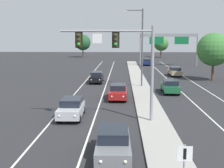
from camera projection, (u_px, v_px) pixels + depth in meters
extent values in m
cube|color=#9E9B93|center=(150.00, 111.00, 25.95)|extent=(2.40, 110.00, 0.15)
cube|color=silver|center=(102.00, 96.00, 33.03)|extent=(0.14, 100.00, 0.01)
cube|color=silver|center=(186.00, 96.00, 32.71)|extent=(0.14, 100.00, 0.01)
cube|color=silver|center=(73.00, 96.00, 33.14)|extent=(0.14, 100.00, 0.01)
cube|color=silver|center=(216.00, 97.00, 32.59)|extent=(0.14, 100.00, 0.01)
cylinder|color=gray|center=(152.00, 74.00, 22.15)|extent=(0.24, 0.24, 7.20)
cylinder|color=gray|center=(106.00, 31.00, 21.77)|extent=(6.89, 0.16, 0.16)
cube|color=black|center=(116.00, 40.00, 21.89)|extent=(0.56, 0.06, 1.20)
cube|color=#38330F|center=(116.00, 40.00, 21.85)|extent=(0.32, 0.32, 1.00)
sphere|color=#282828|center=(116.00, 35.00, 21.63)|extent=(0.22, 0.22, 0.22)
sphere|color=#282828|center=(116.00, 40.00, 21.68)|extent=(0.22, 0.22, 0.22)
sphere|color=green|center=(116.00, 44.00, 21.73)|extent=(0.22, 0.22, 0.22)
cube|color=black|center=(79.00, 40.00, 21.99)|extent=(0.56, 0.06, 1.20)
cube|color=#38330F|center=(79.00, 40.00, 21.95)|extent=(0.32, 0.32, 1.00)
sphere|color=#282828|center=(78.00, 35.00, 21.73)|extent=(0.22, 0.22, 0.22)
sphere|color=#282828|center=(79.00, 40.00, 21.78)|extent=(0.22, 0.22, 0.22)
sphere|color=green|center=(79.00, 44.00, 21.83)|extent=(0.22, 0.22, 0.22)
cube|color=white|center=(97.00, 38.00, 21.86)|extent=(0.70, 0.04, 0.70)
cube|color=white|center=(185.00, 154.00, 11.37)|extent=(0.60, 0.03, 0.60)
cube|color=black|center=(185.00, 154.00, 11.35)|extent=(0.12, 0.01, 0.44)
cylinder|color=#4C4C51|center=(142.00, 48.00, 38.19)|extent=(0.20, 0.20, 10.00)
cylinder|color=#4C4C51|center=(134.00, 10.00, 37.49)|extent=(2.20, 0.12, 0.12)
cube|color=#B7B7B2|center=(126.00, 11.00, 37.55)|extent=(0.56, 0.28, 0.20)
cube|color=slate|center=(113.00, 146.00, 15.87)|extent=(1.89, 4.44, 0.70)
cube|color=black|center=(113.00, 133.00, 15.99)|extent=(1.63, 2.41, 0.56)
sphere|color=#EAE5C6|center=(125.00, 162.00, 13.70)|extent=(0.18, 0.18, 0.18)
sphere|color=#EAE5C6|center=(101.00, 162.00, 13.72)|extent=(0.18, 0.18, 0.18)
cylinder|color=black|center=(129.00, 164.00, 14.43)|extent=(0.23, 0.64, 0.64)
cylinder|color=black|center=(97.00, 164.00, 14.46)|extent=(0.23, 0.64, 0.64)
cylinder|color=black|center=(127.00, 142.00, 17.40)|extent=(0.23, 0.64, 0.64)
cylinder|color=black|center=(100.00, 142.00, 17.42)|extent=(0.23, 0.64, 0.64)
cube|color=#B7B7BC|center=(72.00, 110.00, 23.90)|extent=(1.86, 4.42, 0.70)
cube|color=black|center=(72.00, 102.00, 24.02)|extent=(1.62, 2.40, 0.56)
sphere|color=#EAE5C6|center=(75.00, 116.00, 21.73)|extent=(0.18, 0.18, 0.18)
sphere|color=#EAE5C6|center=(59.00, 116.00, 21.75)|extent=(0.18, 0.18, 0.18)
cylinder|color=black|center=(79.00, 119.00, 22.46)|extent=(0.23, 0.64, 0.64)
cylinder|color=black|center=(58.00, 119.00, 22.49)|extent=(0.23, 0.64, 0.64)
cylinder|color=black|center=(84.00, 109.00, 25.42)|extent=(0.23, 0.64, 0.64)
cylinder|color=black|center=(65.00, 109.00, 25.45)|extent=(0.23, 0.64, 0.64)
cube|color=maroon|center=(118.00, 93.00, 31.15)|extent=(1.90, 4.44, 0.70)
cube|color=black|center=(118.00, 87.00, 31.27)|extent=(1.64, 2.41, 0.56)
sphere|color=#EAE5C6|center=(123.00, 97.00, 28.96)|extent=(0.18, 0.18, 0.18)
sphere|color=#EAE5C6|center=(112.00, 97.00, 29.02)|extent=(0.18, 0.18, 0.18)
cylinder|color=black|center=(126.00, 99.00, 29.68)|extent=(0.23, 0.64, 0.64)
cylinder|color=black|center=(110.00, 99.00, 29.77)|extent=(0.23, 0.64, 0.64)
cylinder|color=black|center=(126.00, 94.00, 32.64)|extent=(0.23, 0.64, 0.64)
cylinder|color=black|center=(112.00, 94.00, 32.73)|extent=(0.23, 0.64, 0.64)
cube|color=black|center=(97.00, 78.00, 42.74)|extent=(1.84, 4.42, 0.70)
cube|color=black|center=(97.00, 74.00, 42.86)|extent=(1.61, 2.39, 0.56)
sphere|color=#EAE5C6|center=(100.00, 80.00, 40.57)|extent=(0.18, 0.18, 0.18)
sphere|color=#EAE5C6|center=(91.00, 80.00, 40.60)|extent=(0.18, 0.18, 0.18)
cylinder|color=black|center=(101.00, 82.00, 41.29)|extent=(0.23, 0.64, 0.64)
cylinder|color=black|center=(90.00, 82.00, 41.33)|extent=(0.23, 0.64, 0.64)
cylinder|color=black|center=(103.00, 79.00, 44.26)|extent=(0.23, 0.64, 0.64)
cylinder|color=black|center=(92.00, 79.00, 44.30)|extent=(0.23, 0.64, 0.64)
cube|color=#195633|center=(170.00, 87.00, 34.78)|extent=(1.93, 4.45, 0.70)
cube|color=black|center=(170.00, 82.00, 34.47)|extent=(1.65, 2.42, 0.56)
sphere|color=#EAE5C6|center=(163.00, 84.00, 36.96)|extent=(0.18, 0.18, 0.18)
sphere|color=#EAE5C6|center=(172.00, 84.00, 36.89)|extent=(0.18, 0.18, 0.18)
cylinder|color=black|center=(162.00, 88.00, 36.36)|extent=(0.24, 0.65, 0.64)
cylinder|color=black|center=(175.00, 88.00, 36.26)|extent=(0.24, 0.65, 0.64)
cylinder|color=black|center=(165.00, 92.00, 33.41)|extent=(0.24, 0.65, 0.64)
cylinder|color=black|center=(179.00, 93.00, 33.31)|extent=(0.24, 0.65, 0.64)
cube|color=tan|center=(175.00, 72.00, 50.34)|extent=(1.80, 4.40, 0.70)
cube|color=black|center=(175.00, 69.00, 50.03)|extent=(1.59, 2.38, 0.56)
sphere|color=#EAE5C6|center=(169.00, 70.00, 52.51)|extent=(0.18, 0.18, 0.18)
sphere|color=#EAE5C6|center=(176.00, 70.00, 52.47)|extent=(0.18, 0.18, 0.18)
cylinder|color=black|center=(169.00, 73.00, 51.90)|extent=(0.22, 0.64, 0.64)
cylinder|color=black|center=(178.00, 73.00, 51.85)|extent=(0.22, 0.64, 0.64)
cylinder|color=black|center=(171.00, 75.00, 48.94)|extent=(0.22, 0.64, 0.64)
cylinder|color=black|center=(181.00, 75.00, 48.89)|extent=(0.22, 0.64, 0.64)
cube|color=#141E4C|center=(146.00, 62.00, 70.18)|extent=(1.84, 4.41, 0.70)
cube|color=black|center=(147.00, 60.00, 69.86)|extent=(1.60, 2.39, 0.56)
sphere|color=#EAE5C6|center=(143.00, 62.00, 72.35)|extent=(0.18, 0.18, 0.18)
sphere|color=#EAE5C6|center=(148.00, 62.00, 72.30)|extent=(0.18, 0.18, 0.18)
cylinder|color=black|center=(143.00, 63.00, 71.75)|extent=(0.23, 0.64, 0.64)
cylinder|color=black|center=(149.00, 63.00, 71.68)|extent=(0.23, 0.64, 0.64)
cylinder|color=black|center=(144.00, 64.00, 68.79)|extent=(0.23, 0.64, 0.64)
cylinder|color=black|center=(150.00, 65.00, 68.72)|extent=(0.23, 0.64, 0.64)
cylinder|color=gray|center=(140.00, 50.00, 67.84)|extent=(0.28, 0.28, 7.50)
cylinder|color=gray|center=(197.00, 50.00, 67.40)|extent=(0.28, 0.28, 7.50)
cube|color=gray|center=(169.00, 35.00, 67.10)|extent=(13.00, 0.36, 0.70)
cube|color=#0F6033|center=(156.00, 40.00, 67.19)|extent=(3.20, 0.08, 1.70)
cube|color=#0F6033|center=(182.00, 40.00, 66.99)|extent=(3.20, 0.08, 1.70)
cylinder|color=#4C3823|center=(83.00, 53.00, 99.09)|extent=(0.36, 0.36, 2.87)
sphere|color=#1E4C28|center=(83.00, 42.00, 98.54)|extent=(5.26, 5.26, 5.26)
cylinder|color=#4C3823|center=(161.00, 53.00, 98.22)|extent=(0.36, 0.36, 2.68)
sphere|color=#387533|center=(161.00, 44.00, 97.71)|extent=(4.91, 4.91, 4.91)
cylinder|color=#4C3823|center=(213.00, 72.00, 44.61)|extent=(0.36, 0.36, 2.74)
sphere|color=#387533|center=(214.00, 49.00, 44.08)|extent=(5.02, 5.02, 5.02)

